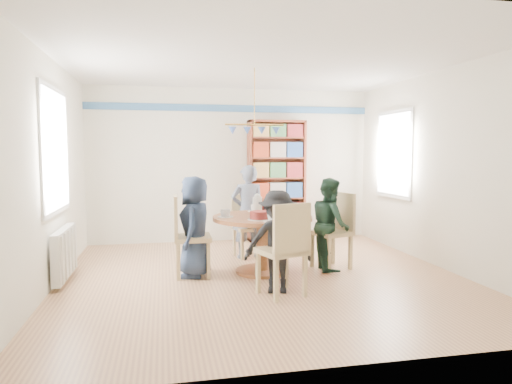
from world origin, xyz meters
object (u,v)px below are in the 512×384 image
object	(u,v)px
radiator	(64,253)
chair_near	(286,246)
chair_right	(336,227)
person_near	(277,242)
person_right	(330,224)
person_far	(248,212)
bookshelf	(276,182)
chair_far	(247,223)
person_left	(195,227)
dining_table	(262,231)
chair_left	(186,232)

from	to	relation	value
radiator	chair_near	distance (m)	2.75
chair_right	radiator	bearing A→B (deg)	179.53
radiator	person_near	world-z (taller)	person_near
person_right	person_far	size ratio (longest dim) A/B	0.89
chair_near	chair_right	bearing A→B (deg)	47.58
person_right	bookshelf	xyz separation A→B (m)	(-0.21, 2.15, 0.43)
person_right	radiator	bearing A→B (deg)	92.95
person_far	person_near	bearing A→B (deg)	89.97
chair_right	person_far	xyz separation A→B (m)	(-1.08, 0.80, 0.13)
chair_far	person_far	xyz separation A→B (m)	(-0.01, -0.14, 0.19)
chair_far	person_left	distance (m)	1.32
chair_right	person_left	xyz separation A→B (m)	(-1.93, -0.06, 0.07)
person_far	person_near	size ratio (longest dim) A/B	1.20
chair_right	person_near	bearing A→B (deg)	-139.06
radiator	bookshelf	world-z (taller)	bookshelf
person_near	person_far	bearing A→B (deg)	105.21
bookshelf	radiator	bearing A→B (deg)	-147.36
dining_table	person_left	distance (m)	0.89
chair_right	person_right	distance (m)	0.16
person_left	radiator	bearing A→B (deg)	-82.05
dining_table	chair_right	xyz separation A→B (m)	(1.05, 0.06, 0.01)
chair_left	chair_near	world-z (taller)	chair_near
dining_table	person_left	xyz separation A→B (m)	(-0.88, -0.00, 0.08)
person_far	chair_left	bearing A→B (deg)	40.69
dining_table	bookshelf	xyz separation A→B (m)	(0.72, 2.13, 0.50)
chair_right	chair_near	size ratio (longest dim) A/B	0.99
chair_near	person_right	distance (m)	1.38
radiator	person_near	distance (m)	2.64
chair_near	person_far	bearing A→B (deg)	91.80
radiator	chair_near	size ratio (longest dim) A/B	0.96
chair_far	dining_table	bearing A→B (deg)	-88.36
chair_left	chair_far	xyz separation A→B (m)	(0.97, 0.98, -0.06)
radiator	person_far	xyz separation A→B (m)	(2.43, 0.78, 0.35)
person_left	person_right	xyz separation A→B (m)	(1.81, -0.02, -0.02)
radiator	person_far	distance (m)	2.57
chair_left	chair_right	xyz separation A→B (m)	(2.04, 0.04, -0.01)
radiator	bookshelf	distance (m)	3.85
dining_table	person_near	size ratio (longest dim) A/B	1.12
dining_table	person_right	bearing A→B (deg)	-1.43
person_left	person_far	xyz separation A→B (m)	(0.85, 0.87, 0.06)
person_near	bookshelf	xyz separation A→B (m)	(0.74, 2.99, 0.48)
radiator	person_right	xyz separation A→B (m)	(3.39, -0.11, 0.27)
dining_table	person_left	size ratio (longest dim) A/B	1.01
chair_left	person_near	xyz separation A→B (m)	(0.98, -0.88, 0.01)
chair_left	radiator	bearing A→B (deg)	177.28
person_near	bookshelf	bearing A→B (deg)	90.74
radiator	person_right	size ratio (longest dim) A/B	0.80
dining_table	chair_left	xyz separation A→B (m)	(-1.00, 0.02, 0.01)
person_near	chair_near	bearing A→B (deg)	-63.19
radiator	bookshelf	xyz separation A→B (m)	(3.19, 2.04, 0.70)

